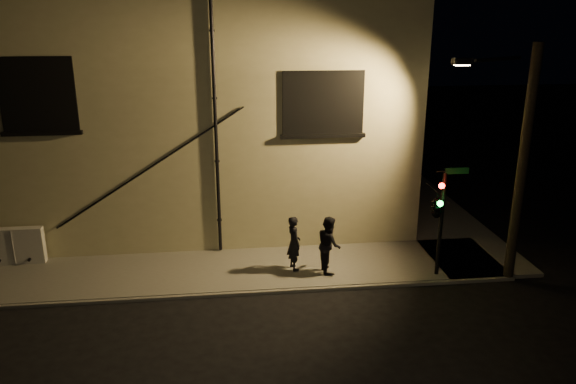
{
  "coord_description": "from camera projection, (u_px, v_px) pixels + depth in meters",
  "views": [
    {
      "loc": [
        -1.59,
        -14.48,
        7.73
      ],
      "look_at": [
        0.34,
        1.8,
        2.46
      ],
      "focal_mm": 35.0,
      "sensor_mm": 36.0,
      "label": 1
    }
  ],
  "objects": [
    {
      "name": "streetlamp_pole",
      "position": [
        518.0,
        160.0,
        15.97
      ],
      "size": [
        2.02,
        1.39,
        6.97
      ],
      "color": "black",
      "rests_on": "ground"
    },
    {
      "name": "traffic_signal",
      "position": [
        437.0,
        206.0,
        16.29
      ],
      "size": [
        1.13,
        1.93,
        3.33
      ],
      "color": "black",
      "rests_on": "sidewalk"
    },
    {
      "name": "sidewalk",
      "position": [
        304.0,
        232.0,
        20.5
      ],
      "size": [
        21.0,
        16.0,
        0.12
      ],
      "color": "#5A5A51",
      "rests_on": "ground"
    },
    {
      "name": "utility_cabinet",
      "position": [
        15.0,
        246.0,
        17.65
      ],
      "size": [
        1.79,
        0.3,
        1.18
      ],
      "primitive_type": "cube",
      "color": "#BAB9B1",
      "rests_on": "sidewalk"
    },
    {
      "name": "pedestrian_a",
      "position": [
        294.0,
        243.0,
        17.17
      ],
      "size": [
        0.55,
        0.71,
        1.72
      ],
      "primitive_type": "imported",
      "rotation": [
        0.0,
        0.0,
        1.81
      ],
      "color": "black",
      "rests_on": "sidewalk"
    },
    {
      "name": "building",
      "position": [
        187.0,
        97.0,
        23.05
      ],
      "size": [
        16.2,
        12.23,
        8.8
      ],
      "color": "tan",
      "rests_on": "ground"
    },
    {
      "name": "ground",
      "position": [
        284.0,
        292.0,
        16.24
      ],
      "size": [
        90.0,
        90.0,
        0.0
      ],
      "primitive_type": "plane",
      "color": "black"
    },
    {
      "name": "pedestrian_b",
      "position": [
        329.0,
        244.0,
        17.04
      ],
      "size": [
        0.7,
        0.88,
        1.76
      ],
      "primitive_type": "imported",
      "rotation": [
        0.0,
        0.0,
        1.61
      ],
      "color": "black",
      "rests_on": "sidewalk"
    }
  ]
}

